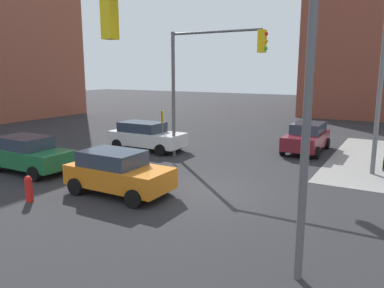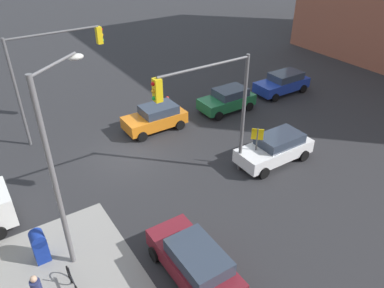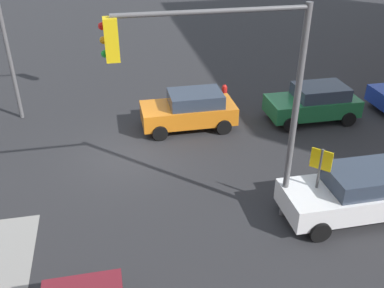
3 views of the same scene
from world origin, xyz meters
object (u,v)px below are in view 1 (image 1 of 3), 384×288
Objects in this scene: fire_hydrant at (29,188)px; sedan_maroon at (307,137)px; traffic_signal_se_corner at (215,66)px; coupe_orange at (118,172)px; bicycle_leaning_on_fence at (384,161)px; hatchback_green at (29,154)px; street_lamp_corner at (374,67)px; traffic_signal_nw_corner at (206,69)px; sedan_white at (146,136)px.

fire_hydrant is 0.22× the size of sedan_maroon.
traffic_signal_se_corner is 8.47m from fire_hydrant.
fire_hydrant is at bearing -134.10° from coupe_orange.
hatchback_green is at bearing -147.83° from bicycle_leaning_on_fence.
traffic_signal_se_corner reaches higher than bicycle_leaning_on_fence.
coupe_orange is (-5.23, 2.52, -3.79)m from traffic_signal_se_corner.
street_lamp_corner is at bearing 75.89° from traffic_signal_se_corner.
traffic_signal_nw_corner is 7.54m from street_lamp_corner.
bicycle_leaning_on_fence is at bearing 32.17° from hatchback_green.
fire_hydrant is 3.12m from coupe_orange.
hatchback_green is (-3.39, 2.60, 0.36)m from fire_hydrant.
traffic_signal_nw_corner is at bearing -161.69° from bicycle_leaning_on_fence.
sedan_white is at bearing -176.91° from street_lamp_corner.
sedan_white reaches higher than fire_hydrant.
sedan_white is at bearing -169.61° from bicycle_leaning_on_fence.
hatchback_green and sedan_maroon have the same top height.
coupe_orange is 12.48m from bicycle_leaning_on_fence.
bicycle_leaning_on_fence is at bearing 47.37° from coupe_orange.
traffic_signal_nw_corner is 9.25m from hatchback_green.
sedan_white reaches higher than bicycle_leaning_on_fence.
sedan_maroon reaches higher than fire_hydrant.
hatchback_green is 1.00× the size of coupe_orange.
sedan_white is (-1.69, 9.14, 0.36)m from fire_hydrant.
fire_hydrant is at bearing 177.67° from traffic_signal_se_corner.
hatchback_green and coupe_orange have the same top height.
street_lamp_corner is 12.24m from sedan_white.
street_lamp_corner is 6.25m from sedan_maroon.
street_lamp_corner reaches higher than traffic_signal_se_corner.
fire_hydrant is at bearing -79.51° from sedan_white.
traffic_signal_se_corner is 1.63× the size of hatchback_green.
hatchback_green is at bearing -104.55° from sedan_white.
traffic_signal_nw_corner and traffic_signal_se_corner have the same top height.
street_lamp_corner is 1.79× the size of sedan_white.
traffic_signal_nw_corner is at bearing 46.25° from hatchback_green.
traffic_signal_se_corner reaches higher than sedan_maroon.
traffic_signal_se_corner is 1.63× the size of coupe_orange.
traffic_signal_nw_corner is 1.63× the size of coupe_orange.
hatchback_green and sedan_white have the same top height.
traffic_signal_se_corner is 13.63m from sedan_white.
sedan_white is at bearing -152.99° from sedan_maroon.
traffic_signal_se_corner is at bearing -46.14° from sedan_white.
sedan_maroon is (4.06, 4.62, -3.77)m from traffic_signal_nw_corner.
bicycle_leaning_on_fence is (8.44, 9.17, -0.50)m from coupe_orange.
coupe_orange is 0.89× the size of sedan_white.
traffic_signal_nw_corner is at bearing -171.84° from street_lamp_corner.
traffic_signal_nw_corner is at bearing 118.71° from traffic_signal_se_corner.
hatchback_green is 6.76m from sedan_white.
fire_hydrant is (-7.38, 0.30, -4.15)m from traffic_signal_se_corner.
traffic_signal_se_corner is at bearing -104.11° from street_lamp_corner.
hatchback_green is at bearing -132.71° from sedan_maroon.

